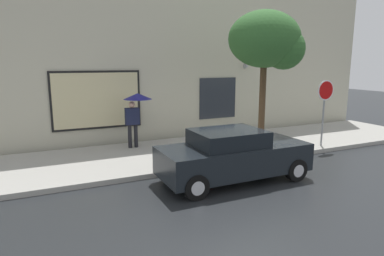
# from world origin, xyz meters

# --- Properties ---
(ground_plane) EXTENTS (60.00, 60.00, 0.00)m
(ground_plane) POSITION_xyz_m (0.00, 0.00, 0.00)
(ground_plane) COLOR black
(sidewalk) EXTENTS (20.00, 4.00, 0.15)m
(sidewalk) POSITION_xyz_m (0.00, 3.00, 0.07)
(sidewalk) COLOR #A3A099
(sidewalk) RESTS_ON ground
(building_facade) EXTENTS (20.00, 0.67, 7.00)m
(building_facade) POSITION_xyz_m (-0.03, 5.50, 3.48)
(building_facade) COLOR beige
(building_facade) RESTS_ON ground
(parked_car) EXTENTS (4.20, 1.80, 1.46)m
(parked_car) POSITION_xyz_m (-0.69, -0.11, 0.72)
(parked_car) COLOR black
(parked_car) RESTS_ON ground
(fire_hydrant) EXTENTS (0.30, 0.44, 0.73)m
(fire_hydrant) POSITION_xyz_m (-0.64, 1.53, 0.51)
(fire_hydrant) COLOR red
(fire_hydrant) RESTS_ON sidewalk
(pedestrian_with_umbrella) EXTENTS (1.04, 1.04, 2.01)m
(pedestrian_with_umbrella) POSITION_xyz_m (-2.23, 4.17, 1.76)
(pedestrian_with_umbrella) COLOR black
(pedestrian_with_umbrella) RESTS_ON sidewalk
(street_tree) EXTENTS (2.60, 2.21, 4.88)m
(street_tree) POSITION_xyz_m (1.89, 1.89, 3.96)
(street_tree) COLOR #4C3823
(street_tree) RESTS_ON sidewalk
(stop_sign) EXTENTS (0.76, 0.10, 2.48)m
(stop_sign) POSITION_xyz_m (4.22, 1.42, 1.90)
(stop_sign) COLOR gray
(stop_sign) RESTS_ON sidewalk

